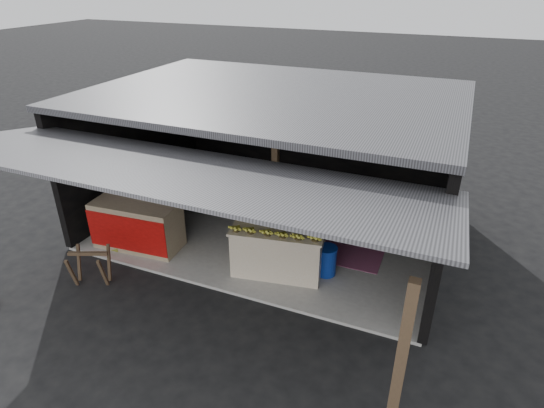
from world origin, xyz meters
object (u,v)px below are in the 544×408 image
at_px(neighbor_stall, 138,222).
at_px(water_barrel, 326,261).
at_px(white_crate, 299,223).
at_px(sawhorse, 90,264).
at_px(plastic_chair, 353,213).
at_px(banana_table, 279,247).

xyz_separation_m(neighbor_stall, water_barrel, (3.82, 0.53, -0.26)).
relative_size(white_crate, neighbor_stall, 0.56).
height_order(sawhorse, plastic_chair, plastic_chair).
xyz_separation_m(water_barrel, plastic_chair, (0.09, 1.54, 0.28)).
bearing_deg(banana_table, neighbor_stall, 176.84).
relative_size(banana_table, plastic_chair, 1.97).
height_order(water_barrel, plastic_chair, plastic_chair).
bearing_deg(plastic_chair, banana_table, -132.47).
bearing_deg(plastic_chair, neighbor_stall, -165.30).
bearing_deg(plastic_chair, water_barrel, -106.60).
bearing_deg(white_crate, water_barrel, -46.48).
bearing_deg(neighbor_stall, banana_table, 2.27).
xyz_separation_m(white_crate, neighbor_stall, (-3.00, -1.28, 0.04)).
distance_m(white_crate, sawhorse, 4.02).
distance_m(neighbor_stall, plastic_chair, 4.42).
xyz_separation_m(white_crate, sawhorse, (-3.04, -2.62, -0.13)).
distance_m(white_crate, neighbor_stall, 3.26).
xyz_separation_m(neighbor_stall, sawhorse, (-0.04, -1.34, -0.17)).
bearing_deg(sawhorse, plastic_chair, 18.06).
bearing_deg(water_barrel, neighbor_stall, -172.16).
distance_m(white_crate, plastic_chair, 1.20).
relative_size(neighbor_stall, sawhorse, 2.28).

